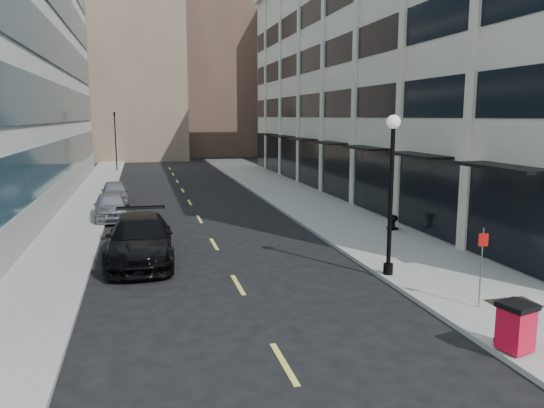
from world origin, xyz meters
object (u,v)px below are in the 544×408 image
lamppost (391,180)px  traffic_signal (114,116)px  urn_planter (393,220)px  sign_post (482,257)px  car_silver_sedan (111,206)px  car_grey_sedan (115,192)px  car_black_pickup (140,239)px  trash_bin (516,326)px

lamppost → traffic_signal: bearing=104.9°
urn_planter → sign_post: bearing=-103.3°
traffic_signal → car_silver_sedan: (0.75, -27.00, -4.96)m
car_silver_sedan → sign_post: size_ratio=1.88×
car_grey_sedan → car_silver_sedan: bearing=-92.5°
lamppost → car_black_pickup: bearing=152.8°
trash_bin → sign_post: bearing=55.4°
car_silver_sedan → urn_planter: 15.20m
car_grey_sedan → urn_planter: car_grey_sedan is taller
car_black_pickup → lamppost: size_ratio=1.08×
car_silver_sedan → traffic_signal: bearing=87.5°
traffic_signal → urn_planter: (14.39, -33.70, -5.12)m
car_silver_sedan → car_grey_sedan: (-0.05, 6.00, -0.03)m
traffic_signal → car_silver_sedan: size_ratio=1.56×
lamppost → sign_post: (1.10, -3.66, -1.82)m
car_silver_sedan → urn_planter: car_silver_sedan is taller
traffic_signal → trash_bin: (10.90, -47.00, -4.92)m
trash_bin → sign_post: (1.00, 2.79, 0.88)m
car_black_pickup → car_silver_sedan: 9.30m
car_grey_sedan → trash_bin: car_grey_sedan is taller
car_silver_sedan → urn_planter: bearing=-30.2°
car_black_pickup → traffic_signal: bearing=95.0°
traffic_signal → lamppost: 42.01m
traffic_signal → sign_post: 45.96m
car_black_pickup → car_grey_sedan: car_black_pickup is taller
car_black_pickup → car_grey_sedan: 15.25m
trash_bin → urn_planter: (3.49, 13.30, -0.19)m
car_grey_sedan → traffic_signal: bearing=89.0°
car_black_pickup → urn_planter: bearing=12.9°
car_grey_sedan → sign_post: sign_post is taller
car_silver_sedan → car_grey_sedan: bearing=86.4°
car_grey_sedan → lamppost: 22.17m
lamppost → urn_planter: size_ratio=7.68×
trash_bin → sign_post: size_ratio=0.51×
urn_planter → car_grey_sedan: bearing=137.2°
trash_bin → lamppost: size_ratio=0.21×
car_black_pickup → lamppost: lamppost is taller
car_silver_sedan → lamppost: 17.09m
car_black_pickup → trash_bin: size_ratio=5.16×
lamppost → urn_planter: lamppost is taller
trash_bin → sign_post: 3.09m
car_grey_sedan → urn_planter: (13.69, -12.70, -0.13)m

